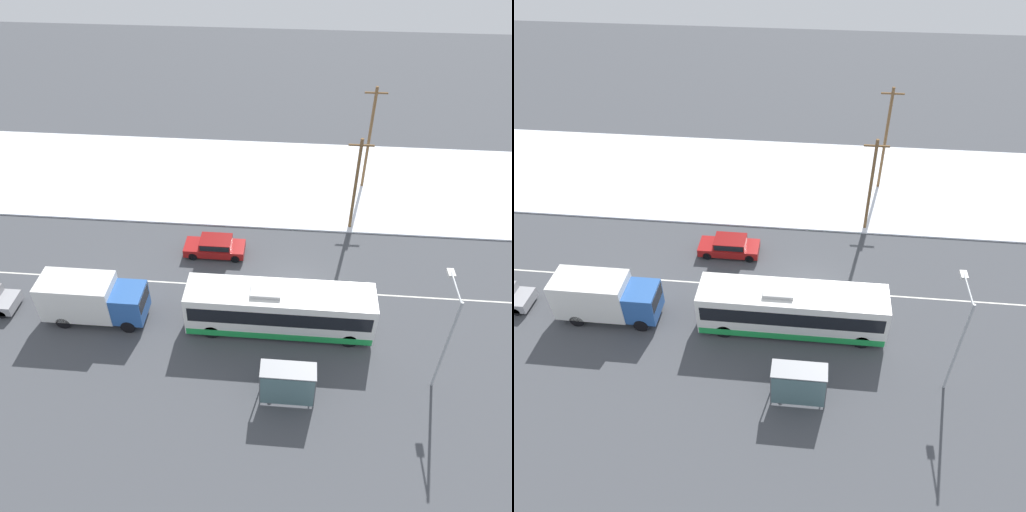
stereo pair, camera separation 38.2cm
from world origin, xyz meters
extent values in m
plane|color=#424449|center=(0.00, 0.00, 0.00)|extent=(120.00, 120.00, 0.00)
cube|color=silver|center=(0.00, 13.88, 0.06)|extent=(80.00, 14.29, 0.12)
cube|color=silver|center=(0.00, 0.00, 0.00)|extent=(60.00, 0.12, 0.00)
cube|color=white|center=(-0.85, -3.44, 1.66)|extent=(11.35, 2.55, 2.77)
cube|color=black|center=(-0.85, -3.44, 1.99)|extent=(10.89, 2.57, 1.05)
cube|color=green|center=(-0.85, -3.44, 0.52)|extent=(11.23, 2.57, 0.50)
cube|color=#B2B2B2|center=(-1.71, -3.44, 3.17)|extent=(1.80, 1.40, 0.24)
cylinder|color=black|center=(3.42, -4.58, 0.50)|extent=(1.00, 0.28, 1.00)
cylinder|color=black|center=(3.42, -2.31, 0.50)|extent=(1.00, 0.28, 1.00)
cylinder|color=black|center=(-4.93, -4.58, 0.50)|extent=(1.00, 0.28, 1.00)
cylinder|color=black|center=(-4.93, -2.31, 0.50)|extent=(1.00, 0.28, 1.00)
cube|color=silver|center=(-13.34, -3.59, 1.80)|extent=(4.52, 2.30, 2.60)
cube|color=#2856A3|center=(-10.13, -3.59, 1.51)|extent=(1.90, 2.19, 2.03)
cube|color=black|center=(-9.20, -3.59, 1.92)|extent=(0.06, 1.96, 0.89)
cylinder|color=black|center=(-10.13, -4.61, 0.45)|extent=(0.90, 0.26, 0.90)
cylinder|color=black|center=(-10.13, -2.57, 0.45)|extent=(0.90, 0.26, 0.90)
cylinder|color=black|center=(-14.24, -4.61, 0.45)|extent=(0.90, 0.26, 0.90)
cylinder|color=black|center=(-14.24, -2.57, 0.45)|extent=(0.90, 0.26, 0.90)
cube|color=maroon|center=(-5.91, 3.34, 0.53)|extent=(4.39, 1.80, 0.61)
cube|color=maroon|center=(-5.80, 3.34, 1.10)|extent=(2.28, 1.66, 0.54)
cube|color=black|center=(-5.80, 3.34, 1.11)|extent=(2.10, 1.69, 0.43)
cylinder|color=black|center=(-7.41, 2.55, 0.32)|extent=(0.64, 0.22, 0.64)
cylinder|color=black|center=(-7.41, 4.13, 0.32)|extent=(0.64, 0.22, 0.64)
cylinder|color=black|center=(-4.32, 2.55, 0.32)|extent=(0.64, 0.22, 0.64)
cylinder|color=black|center=(-4.32, 4.13, 0.32)|extent=(0.64, 0.22, 0.64)
cylinder|color=black|center=(-18.56, -4.14, 0.32)|extent=(0.64, 0.22, 0.64)
cylinder|color=black|center=(-18.56, -2.56, 0.32)|extent=(0.64, 0.22, 0.64)
cylinder|color=#23232D|center=(-0.89, -7.41, 0.39)|extent=(0.12, 0.12, 0.77)
cylinder|color=#23232D|center=(-0.65, -7.41, 0.39)|extent=(0.12, 0.12, 0.77)
cube|color=#19478C|center=(-0.77, -7.41, 1.09)|extent=(0.40, 0.22, 0.64)
sphere|color=tan|center=(-0.77, -7.41, 1.54)|extent=(0.27, 0.27, 0.27)
cylinder|color=#19478C|center=(-1.02, -7.41, 1.05)|extent=(0.10, 0.10, 0.60)
cylinder|color=#19478C|center=(-0.52, -7.41, 1.05)|extent=(0.10, 0.10, 0.60)
cube|color=gray|center=(-0.16, -8.49, 2.37)|extent=(2.97, 1.20, 0.06)
cube|color=slate|center=(-0.16, -9.07, 1.20)|extent=(2.85, 0.04, 2.16)
cylinder|color=#474C51|center=(-1.61, -7.93, 1.17)|extent=(0.08, 0.08, 2.34)
cylinder|color=#474C51|center=(1.28, -7.93, 1.17)|extent=(0.08, 0.08, 2.34)
cylinder|color=#474C51|center=(-1.61, -9.05, 1.17)|extent=(0.08, 0.08, 2.34)
cylinder|color=#474C51|center=(1.28, -9.05, 1.17)|extent=(0.08, 0.08, 2.34)
cylinder|color=#9EA3A8|center=(7.94, -7.04, 3.30)|extent=(0.14, 0.14, 6.60)
cylinder|color=#9EA3A8|center=(7.94, -5.86, 6.45)|extent=(0.10, 2.34, 0.10)
cube|color=silver|center=(7.94, -4.69, 6.38)|extent=(0.36, 0.60, 0.16)
cylinder|color=brown|center=(4.16, 7.46, 3.83)|extent=(0.24, 0.24, 7.66)
cube|color=brown|center=(4.16, 7.46, 7.16)|extent=(1.80, 0.12, 0.12)
cylinder|color=brown|center=(5.59, 13.62, 4.48)|extent=(0.24, 0.24, 8.97)
cube|color=brown|center=(5.59, 13.62, 8.47)|extent=(1.80, 0.12, 0.12)
camera|label=1|loc=(-0.47, -24.59, 23.66)|focal=35.00mm
camera|label=2|loc=(-0.09, -24.55, 23.66)|focal=35.00mm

